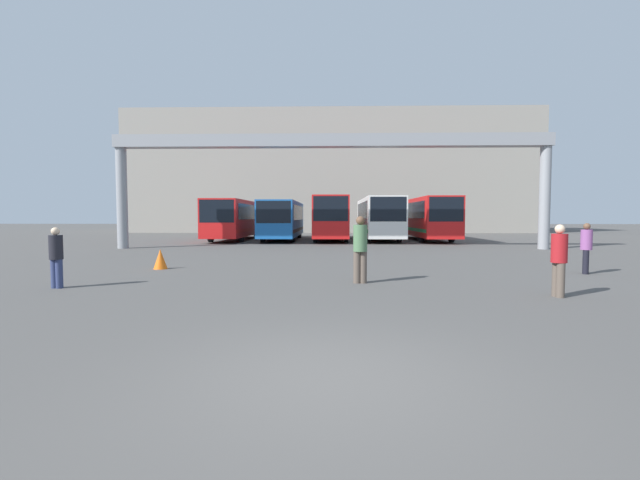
{
  "coord_description": "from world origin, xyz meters",
  "views": [
    {
      "loc": [
        0.02,
        -4.73,
        1.85
      ],
      "look_at": [
        -0.7,
        23.19,
        0.3
      ],
      "focal_mm": 24.0,
      "sensor_mm": 36.0,
      "label": 1
    }
  ],
  "objects_px": {
    "bus_slot_2": "(331,216)",
    "pedestrian_mid_right": "(56,256)",
    "bus_slot_1": "(283,218)",
    "bus_slot_4": "(427,216)",
    "pedestrian_near_right": "(559,259)",
    "pedestrian_near_left": "(360,248)",
    "traffic_cone": "(160,259)",
    "bus_slot_3": "(378,216)",
    "bus_slot_0": "(235,217)",
    "pedestrian_near_center": "(586,247)"
  },
  "relations": [
    {
      "from": "bus_slot_1",
      "to": "pedestrian_mid_right",
      "type": "height_order",
      "value": "bus_slot_1"
    },
    {
      "from": "bus_slot_0",
      "to": "bus_slot_3",
      "type": "bearing_deg",
      "value": 1.65
    },
    {
      "from": "pedestrian_near_center",
      "to": "pedestrian_near_left",
      "type": "relative_size",
      "value": 0.88
    },
    {
      "from": "bus_slot_2",
      "to": "pedestrian_near_center",
      "type": "height_order",
      "value": "bus_slot_2"
    },
    {
      "from": "bus_slot_1",
      "to": "pedestrian_near_right",
      "type": "relative_size",
      "value": 6.57
    },
    {
      "from": "pedestrian_mid_right",
      "to": "traffic_cone",
      "type": "distance_m",
      "value": 4.22
    },
    {
      "from": "bus_slot_4",
      "to": "pedestrian_near_center",
      "type": "relative_size",
      "value": 7.0
    },
    {
      "from": "bus_slot_2",
      "to": "bus_slot_3",
      "type": "distance_m",
      "value": 3.84
    },
    {
      "from": "bus_slot_1",
      "to": "pedestrian_near_center",
      "type": "xyz_separation_m",
      "value": [
        11.96,
        -19.51,
        -0.84
      ]
    },
    {
      "from": "pedestrian_near_center",
      "to": "pedestrian_mid_right",
      "type": "height_order",
      "value": "pedestrian_near_center"
    },
    {
      "from": "bus_slot_1",
      "to": "traffic_cone",
      "type": "xyz_separation_m",
      "value": [
        -2.23,
        -18.58,
        -1.36
      ]
    },
    {
      "from": "pedestrian_near_right",
      "to": "pedestrian_mid_right",
      "type": "distance_m",
      "value": 12.3
    },
    {
      "from": "bus_slot_1",
      "to": "pedestrian_near_right",
      "type": "distance_m",
      "value": 25.19
    },
    {
      "from": "bus_slot_2",
      "to": "pedestrian_mid_right",
      "type": "bearing_deg",
      "value": -107.6
    },
    {
      "from": "bus_slot_2",
      "to": "bus_slot_0",
      "type": "bearing_deg",
      "value": 176.31
    },
    {
      "from": "pedestrian_mid_right",
      "to": "traffic_cone",
      "type": "xyz_separation_m",
      "value": [
        1.06,
        4.05,
        -0.48
      ]
    },
    {
      "from": "pedestrian_mid_right",
      "to": "traffic_cone",
      "type": "height_order",
      "value": "pedestrian_mid_right"
    },
    {
      "from": "pedestrian_near_left",
      "to": "bus_slot_0",
      "type": "bearing_deg",
      "value": 108.78
    },
    {
      "from": "pedestrian_mid_right",
      "to": "traffic_cone",
      "type": "relative_size",
      "value": 2.24
    },
    {
      "from": "bus_slot_1",
      "to": "bus_slot_4",
      "type": "bearing_deg",
      "value": 1.29
    },
    {
      "from": "bus_slot_2",
      "to": "pedestrian_near_center",
      "type": "relative_size",
      "value": 6.13
    },
    {
      "from": "pedestrian_near_right",
      "to": "pedestrian_near_center",
      "type": "distance_m",
      "value": 5.0
    },
    {
      "from": "bus_slot_0",
      "to": "pedestrian_near_left",
      "type": "xyz_separation_m",
      "value": [
        8.33,
        -21.62,
        -0.78
      ]
    },
    {
      "from": "bus_slot_1",
      "to": "bus_slot_4",
      "type": "distance_m",
      "value": 11.25
    },
    {
      "from": "bus_slot_0",
      "to": "pedestrian_mid_right",
      "type": "xyz_separation_m",
      "value": [
        0.46,
        -22.66,
        -0.93
      ]
    },
    {
      "from": "bus_slot_4",
      "to": "pedestrian_near_center",
      "type": "xyz_separation_m",
      "value": [
        0.71,
        -19.76,
        -0.98
      ]
    },
    {
      "from": "pedestrian_near_center",
      "to": "traffic_cone",
      "type": "xyz_separation_m",
      "value": [
        -14.18,
        0.92,
        -0.52
      ]
    },
    {
      "from": "pedestrian_near_right",
      "to": "pedestrian_near_center",
      "type": "bearing_deg",
      "value": -43.24
    },
    {
      "from": "bus_slot_1",
      "to": "bus_slot_4",
      "type": "xyz_separation_m",
      "value": [
        11.25,
        0.25,
        0.14
      ]
    },
    {
      "from": "bus_slot_2",
      "to": "pedestrian_mid_right",
      "type": "distance_m",
      "value": 23.29
    },
    {
      "from": "bus_slot_1",
      "to": "pedestrian_mid_right",
      "type": "relative_size",
      "value": 6.97
    },
    {
      "from": "pedestrian_near_right",
      "to": "pedestrian_near_center",
      "type": "relative_size",
      "value": 1.02
    },
    {
      "from": "pedestrian_near_center",
      "to": "bus_slot_2",
      "type": "bearing_deg",
      "value": 52.41
    },
    {
      "from": "bus_slot_4",
      "to": "pedestrian_near_left",
      "type": "relative_size",
      "value": 6.17
    },
    {
      "from": "bus_slot_2",
      "to": "bus_slot_3",
      "type": "xyz_separation_m",
      "value": [
        3.75,
        0.81,
        -0.02
      ]
    },
    {
      "from": "pedestrian_near_center",
      "to": "pedestrian_mid_right",
      "type": "distance_m",
      "value": 15.56
    },
    {
      "from": "bus_slot_1",
      "to": "pedestrian_near_center",
      "type": "relative_size",
      "value": 6.69
    },
    {
      "from": "pedestrian_mid_right",
      "to": "bus_slot_1",
      "type": "bearing_deg",
      "value": -87.52
    },
    {
      "from": "pedestrian_near_right",
      "to": "pedestrian_mid_right",
      "type": "height_order",
      "value": "pedestrian_near_right"
    },
    {
      "from": "bus_slot_1",
      "to": "bus_slot_4",
      "type": "relative_size",
      "value": 0.96
    },
    {
      "from": "bus_slot_0",
      "to": "bus_slot_2",
      "type": "bearing_deg",
      "value": -3.69
    },
    {
      "from": "pedestrian_near_right",
      "to": "bus_slot_3",
      "type": "bearing_deg",
      "value": -3.16
    },
    {
      "from": "bus_slot_3",
      "to": "pedestrian_near_center",
      "type": "xyz_separation_m",
      "value": [
        4.46,
        -19.86,
        -0.99
      ]
    },
    {
      "from": "bus_slot_2",
      "to": "pedestrian_near_right",
      "type": "distance_m",
      "value": 23.67
    },
    {
      "from": "pedestrian_mid_right",
      "to": "pedestrian_near_right",
      "type": "bearing_deg",
      "value": -173.4
    },
    {
      "from": "traffic_cone",
      "to": "bus_slot_2",
      "type": "bearing_deg",
      "value": 71.75
    },
    {
      "from": "pedestrian_mid_right",
      "to": "traffic_cone",
      "type": "bearing_deg",
      "value": -93.91
    },
    {
      "from": "pedestrian_near_right",
      "to": "pedestrian_near_left",
      "type": "height_order",
      "value": "pedestrian_near_left"
    },
    {
      "from": "bus_slot_0",
      "to": "pedestrian_near_left",
      "type": "height_order",
      "value": "bus_slot_0"
    },
    {
      "from": "pedestrian_near_center",
      "to": "pedestrian_mid_right",
      "type": "bearing_deg",
      "value": 130.7
    }
  ]
}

